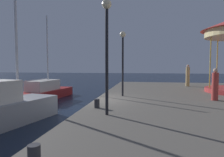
# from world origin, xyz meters

# --- Properties ---
(ground_plane) EXTENTS (120.00, 120.00, 0.00)m
(ground_plane) POSITION_xyz_m (0.00, 0.00, 0.00)
(ground_plane) COLOR black
(sailboat_red) EXTENTS (2.72, 6.53, 6.75)m
(sailboat_red) POSITION_xyz_m (-5.28, 3.64, 0.57)
(sailboat_red) COLOR maroon
(sailboat_red) RESTS_ON ground
(sailboat_grey) EXTENTS (2.96, 5.40, 7.87)m
(sailboat_grey) POSITION_xyz_m (-3.55, -3.12, 0.78)
(sailboat_grey) COLOR gray
(sailboat_grey) RESTS_ON ground
(lamp_post_near_edge) EXTENTS (0.36, 0.36, 4.33)m
(lamp_post_near_edge) POSITION_xyz_m (1.30, -3.58, 3.76)
(lamp_post_near_edge) COLOR black
(lamp_post_near_edge) RESTS_ON quay_dock
(lamp_post_mid_promenade) EXTENTS (0.36, 0.36, 3.96)m
(lamp_post_mid_promenade) POSITION_xyz_m (1.38, 1.19, 3.54)
(lamp_post_mid_promenade) COLOR black
(lamp_post_mid_promenade) RESTS_ON quay_dock
(bollard_center) EXTENTS (0.24, 0.24, 0.40)m
(bollard_center) POSITION_xyz_m (0.67, -7.60, 1.00)
(bollard_center) COLOR #2D2D33
(bollard_center) RESTS_ON quay_dock
(bollard_south) EXTENTS (0.24, 0.24, 0.40)m
(bollard_south) POSITION_xyz_m (0.62, -2.42, 1.00)
(bollard_south) COLOR #2D2D33
(bollard_south) RESTS_ON quay_dock
(person_far_corner) EXTENTS (0.34, 0.34, 1.74)m
(person_far_corner) POSITION_xyz_m (6.49, 0.47, 1.62)
(person_far_corner) COLOR #B23833
(person_far_corner) RESTS_ON quay_dock
(person_mid_promenade) EXTENTS (0.34, 0.34, 1.98)m
(person_mid_promenade) POSITION_xyz_m (6.61, 7.93, 1.73)
(person_mid_promenade) COLOR tan
(person_mid_promenade) RESTS_ON quay_dock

